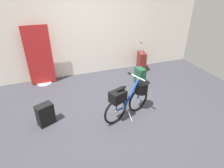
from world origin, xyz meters
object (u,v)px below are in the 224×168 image
object	(u,v)px
folding_bike_foreground	(130,97)
rolling_suitcase	(141,61)
handbag_on_floor	(140,76)
floor_banner_stand	(40,60)
backpack_on_floor	(45,114)

from	to	relation	value
folding_bike_foreground	rolling_suitcase	world-z (taller)	rolling_suitcase
handbag_on_floor	floor_banner_stand	bearing A→B (deg)	161.18
folding_bike_foreground	handbag_on_floor	size ratio (longest dim) A/B	2.59
rolling_suitcase	handbag_on_floor	xyz separation A→B (m)	(-0.40, -0.71, -0.08)
folding_bike_foreground	backpack_on_floor	xyz separation A→B (m)	(-1.54, 0.29, -0.21)
folding_bike_foreground	rolling_suitcase	bearing A→B (deg)	56.60
handbag_on_floor	folding_bike_foreground	bearing A→B (deg)	-125.73
rolling_suitcase	handbag_on_floor	bearing A→B (deg)	-119.45
folding_bike_foreground	rolling_suitcase	xyz separation A→B (m)	(1.21, 1.84, -0.14)
folding_bike_foreground	rolling_suitcase	size ratio (longest dim) A/B	1.28
folding_bike_foreground	handbag_on_floor	world-z (taller)	folding_bike_foreground
floor_banner_stand	handbag_on_floor	xyz separation A→B (m)	(2.33, -0.79, -0.45)
folding_bike_foreground	backpack_on_floor	size ratio (longest dim) A/B	2.54
rolling_suitcase	backpack_on_floor	size ratio (longest dim) A/B	1.99
folding_bike_foreground	handbag_on_floor	distance (m)	1.41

